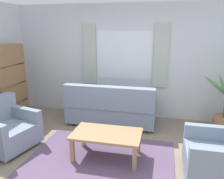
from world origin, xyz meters
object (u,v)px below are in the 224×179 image
at_px(armchair_left, 6,129).
at_px(coffee_table, 107,136).
at_px(armchair_right, 220,156).
at_px(bookshelf, 10,84).
at_px(couch, 111,108).

distance_m(armchair_left, coffee_table, 1.81).
xyz_separation_m(armchair_left, coffee_table, (1.81, 0.07, 0.03)).
height_order(armchair_right, coffee_table, armchair_right).
xyz_separation_m(armchair_right, bookshelf, (-4.09, 1.17, 0.52)).
relative_size(couch, bookshelf, 1.10).
bearing_deg(armchair_right, bookshelf, -106.06).
bearing_deg(coffee_table, armchair_right, -5.89).
height_order(couch, bookshelf, bookshelf).
bearing_deg(bookshelf, armchair_left, 30.17).
height_order(coffee_table, bookshelf, bookshelf).
bearing_deg(armchair_left, couch, -34.18).
xyz_separation_m(armchair_left, bookshelf, (-0.62, 1.07, 0.52)).
height_order(armchair_left, armchair_right, same).
bearing_deg(coffee_table, bookshelf, 157.75).
bearing_deg(armchair_right, armchair_left, -91.81).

